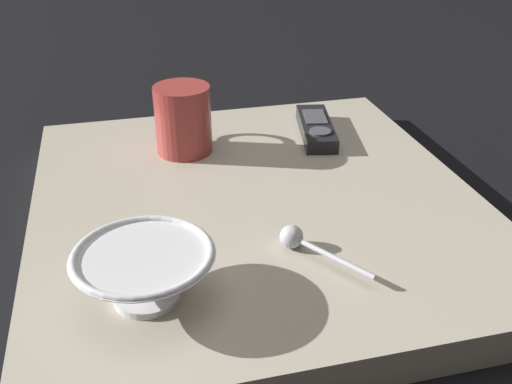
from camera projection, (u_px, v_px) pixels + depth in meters
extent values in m
plane|color=black|center=(256.00, 222.00, 0.80)|extent=(6.00, 6.00, 0.00)
cube|color=#B7AD99|center=(256.00, 209.00, 0.79)|extent=(0.58, 0.62, 0.04)
cylinder|color=silver|center=(147.00, 295.00, 0.59)|extent=(0.07, 0.07, 0.01)
cone|color=silver|center=(145.00, 274.00, 0.58)|extent=(0.14, 0.14, 0.05)
torus|color=silver|center=(143.00, 255.00, 0.57)|extent=(0.14, 0.14, 0.01)
cylinder|color=#A53833|center=(183.00, 120.00, 0.87)|extent=(0.08, 0.08, 0.10)
torus|color=#A53833|center=(188.00, 107.00, 0.91)|extent=(0.03, 0.06, 0.06)
cylinder|color=silver|center=(334.00, 258.00, 0.63)|extent=(0.06, 0.09, 0.01)
sphere|color=silver|center=(291.00, 237.00, 0.67)|extent=(0.03, 0.03, 0.03)
cube|color=black|center=(316.00, 128.00, 0.95)|extent=(0.08, 0.16, 0.02)
cylinder|color=#4C4C54|center=(320.00, 131.00, 0.90)|extent=(0.03, 0.03, 0.00)
cube|color=#4C4C54|center=(315.00, 117.00, 0.96)|extent=(0.05, 0.07, 0.00)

